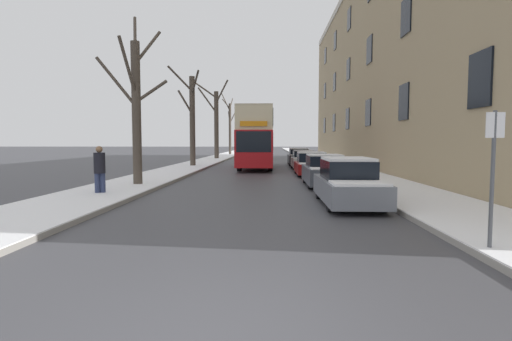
{
  "coord_description": "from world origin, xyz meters",
  "views": [
    {
      "loc": [
        0.56,
        -3.78,
        2.01
      ],
      "look_at": [
        -0.31,
        21.31,
        0.2
      ],
      "focal_mm": 28.0,
      "sensor_mm": 36.0,
      "label": 1
    }
  ],
  "objects_px": {
    "double_decker_bus": "(256,135)",
    "parked_car_4": "(299,157)",
    "bare_tree_left_0": "(136,105)",
    "pedestrian_left_sidewalk": "(100,169)",
    "parked_car_2": "(311,165)",
    "bare_tree_left_2": "(216,122)",
    "parked_car_0": "(348,183)",
    "parked_car_1": "(325,171)",
    "bare_tree_left_1": "(192,118)",
    "bare_tree_left_3": "(230,126)",
    "parked_car_3": "(303,160)",
    "street_sign_post": "(493,173)"
  },
  "relations": [
    {
      "from": "double_decker_bus",
      "to": "parked_car_4",
      "type": "height_order",
      "value": "double_decker_bus"
    },
    {
      "from": "bare_tree_left_0",
      "to": "pedestrian_left_sidewalk",
      "type": "height_order",
      "value": "bare_tree_left_0"
    },
    {
      "from": "bare_tree_left_0",
      "to": "parked_car_2",
      "type": "height_order",
      "value": "bare_tree_left_0"
    },
    {
      "from": "bare_tree_left_2",
      "to": "parked_car_0",
      "type": "relative_size",
      "value": 1.98
    },
    {
      "from": "parked_car_1",
      "to": "pedestrian_left_sidewalk",
      "type": "relative_size",
      "value": 2.29
    },
    {
      "from": "bare_tree_left_2",
      "to": "bare_tree_left_1",
      "type": "bearing_deg",
      "value": -90.01
    },
    {
      "from": "bare_tree_left_0",
      "to": "double_decker_bus",
      "type": "xyz_separation_m",
      "value": [
        4.84,
        12.86,
        -1.12
      ]
    },
    {
      "from": "bare_tree_left_3",
      "to": "parked_car_0",
      "type": "xyz_separation_m",
      "value": [
        8.47,
        -46.79,
        -3.68
      ]
    },
    {
      "from": "parked_car_3",
      "to": "pedestrian_left_sidewalk",
      "type": "xyz_separation_m",
      "value": [
        -8.69,
        -15.33,
        0.37
      ]
    },
    {
      "from": "bare_tree_left_2",
      "to": "double_decker_bus",
      "type": "height_order",
      "value": "bare_tree_left_2"
    },
    {
      "from": "bare_tree_left_2",
      "to": "parked_car_4",
      "type": "xyz_separation_m",
      "value": [
        8.58,
        -10.14,
        -3.6
      ]
    },
    {
      "from": "street_sign_post",
      "to": "double_decker_bus",
      "type": "bearing_deg",
      "value": 101.89
    },
    {
      "from": "bare_tree_left_2",
      "to": "pedestrian_left_sidewalk",
      "type": "relative_size",
      "value": 4.73
    },
    {
      "from": "bare_tree_left_2",
      "to": "pedestrian_left_sidewalk",
      "type": "height_order",
      "value": "bare_tree_left_2"
    },
    {
      "from": "bare_tree_left_3",
      "to": "parked_car_4",
      "type": "bearing_deg",
      "value": -71.18
    },
    {
      "from": "bare_tree_left_0",
      "to": "parked_car_0",
      "type": "relative_size",
      "value": 1.77
    },
    {
      "from": "parked_car_3",
      "to": "pedestrian_left_sidewalk",
      "type": "height_order",
      "value": "pedestrian_left_sidewalk"
    },
    {
      "from": "parked_car_3",
      "to": "parked_car_4",
      "type": "distance_m",
      "value": 5.07
    },
    {
      "from": "bare_tree_left_3",
      "to": "parked_car_0",
      "type": "height_order",
      "value": "bare_tree_left_3"
    },
    {
      "from": "bare_tree_left_2",
      "to": "bare_tree_left_3",
      "type": "height_order",
      "value": "bare_tree_left_3"
    },
    {
      "from": "bare_tree_left_1",
      "to": "bare_tree_left_3",
      "type": "relative_size",
      "value": 0.82
    },
    {
      "from": "parked_car_1",
      "to": "pedestrian_left_sidewalk",
      "type": "height_order",
      "value": "pedestrian_left_sidewalk"
    },
    {
      "from": "bare_tree_left_2",
      "to": "parked_car_2",
      "type": "relative_size",
      "value": 2.11
    },
    {
      "from": "parked_car_3",
      "to": "pedestrian_left_sidewalk",
      "type": "bearing_deg",
      "value": -119.55
    },
    {
      "from": "parked_car_0",
      "to": "pedestrian_left_sidewalk",
      "type": "xyz_separation_m",
      "value": [
        -8.69,
        1.54,
        0.33
      ]
    },
    {
      "from": "parked_car_3",
      "to": "parked_car_0",
      "type": "bearing_deg",
      "value": -90.0
    },
    {
      "from": "parked_car_3",
      "to": "parked_car_4",
      "type": "bearing_deg",
      "value": 90.0
    },
    {
      "from": "parked_car_3",
      "to": "street_sign_post",
      "type": "distance_m",
      "value": 22.63
    },
    {
      "from": "double_decker_bus",
      "to": "parked_car_0",
      "type": "relative_size",
      "value": 2.35
    },
    {
      "from": "parked_car_1",
      "to": "parked_car_3",
      "type": "relative_size",
      "value": 1.05
    },
    {
      "from": "bare_tree_left_3",
      "to": "street_sign_post",
      "type": "height_order",
      "value": "bare_tree_left_3"
    },
    {
      "from": "parked_car_2",
      "to": "bare_tree_left_2",
      "type": "bearing_deg",
      "value": 112.38
    },
    {
      "from": "bare_tree_left_2",
      "to": "parked_car_4",
      "type": "height_order",
      "value": "bare_tree_left_2"
    },
    {
      "from": "parked_car_0",
      "to": "parked_car_3",
      "type": "bearing_deg",
      "value": 90.0
    },
    {
      "from": "bare_tree_left_0",
      "to": "double_decker_bus",
      "type": "height_order",
      "value": "bare_tree_left_0"
    },
    {
      "from": "bare_tree_left_1",
      "to": "parked_car_3",
      "type": "distance_m",
      "value": 9.27
    },
    {
      "from": "street_sign_post",
      "to": "parked_car_1",
      "type": "bearing_deg",
      "value": 97.05
    },
    {
      "from": "bare_tree_left_1",
      "to": "bare_tree_left_3",
      "type": "bearing_deg",
      "value": 89.76
    },
    {
      "from": "bare_tree_left_0",
      "to": "street_sign_post",
      "type": "bearing_deg",
      "value": -46.84
    },
    {
      "from": "parked_car_2",
      "to": "bare_tree_left_0",
      "type": "bearing_deg",
      "value": -141.87
    },
    {
      "from": "bare_tree_left_0",
      "to": "bare_tree_left_2",
      "type": "height_order",
      "value": "bare_tree_left_2"
    },
    {
      "from": "bare_tree_left_0",
      "to": "parked_car_0",
      "type": "xyz_separation_m",
      "value": [
        8.36,
        -4.68,
        -2.92
      ]
    },
    {
      "from": "parked_car_0",
      "to": "parked_car_4",
      "type": "xyz_separation_m",
      "value": [
        0.0,
        21.95,
        -0.01
      ]
    },
    {
      "from": "parked_car_1",
      "to": "street_sign_post",
      "type": "height_order",
      "value": "street_sign_post"
    },
    {
      "from": "bare_tree_left_0",
      "to": "bare_tree_left_2",
      "type": "xyz_separation_m",
      "value": [
        -0.22,
        27.41,
        0.67
      ]
    },
    {
      "from": "parked_car_4",
      "to": "bare_tree_left_0",
      "type": "bearing_deg",
      "value": -115.83
    },
    {
      "from": "pedestrian_left_sidewalk",
      "to": "street_sign_post",
      "type": "distance_m",
      "value": 12.41
    },
    {
      "from": "parked_car_0",
      "to": "parked_car_2",
      "type": "height_order",
      "value": "parked_car_0"
    },
    {
      "from": "double_decker_bus",
      "to": "parked_car_4",
      "type": "distance_m",
      "value": 5.92
    },
    {
      "from": "pedestrian_left_sidewalk",
      "to": "parked_car_3",
      "type": "bearing_deg",
      "value": 34.48
    }
  ]
}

